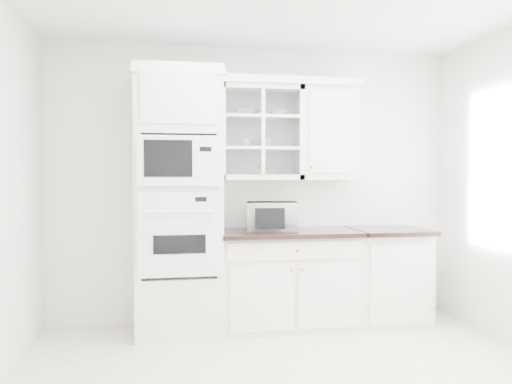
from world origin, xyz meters
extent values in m
cube|color=white|center=(0.00, 1.74, 1.35)|extent=(4.00, 0.02, 2.70)
cube|color=white|center=(-0.75, 1.43, 1.20)|extent=(0.76, 0.65, 2.40)
cube|color=white|center=(-0.75, 1.09, 0.94)|extent=(0.70, 0.03, 0.72)
cube|color=black|center=(-0.75, 1.07, 0.86)|extent=(0.44, 0.01, 0.16)
cube|color=white|center=(-0.75, 1.09, 1.56)|extent=(0.70, 0.03, 0.43)
cube|color=black|center=(-0.84, 1.07, 1.58)|extent=(0.40, 0.01, 0.31)
cube|color=white|center=(0.28, 1.45, 0.44)|extent=(1.30, 0.60, 0.88)
cube|color=black|center=(0.28, 1.42, 0.90)|extent=(1.32, 0.67, 0.04)
cube|color=white|center=(1.28, 1.45, 0.44)|extent=(0.70, 0.60, 0.88)
cube|color=black|center=(1.28, 1.42, 0.90)|extent=(0.72, 0.67, 0.04)
cube|color=white|center=(0.03, 1.58, 1.85)|extent=(0.80, 0.33, 0.90)
cube|color=white|center=(0.03, 1.58, 1.70)|extent=(0.74, 0.29, 0.02)
cube|color=white|center=(0.03, 1.58, 2.00)|extent=(0.74, 0.29, 0.02)
cube|color=white|center=(0.71, 1.58, 1.85)|extent=(0.55, 0.33, 0.90)
cube|color=white|center=(-0.07, 1.56, 2.33)|extent=(2.14, 0.38, 0.07)
imported|color=white|center=(0.12, 1.44, 1.06)|extent=(0.52, 0.46, 0.27)
imported|color=white|center=(-0.10, 1.57, 2.04)|extent=(0.30, 0.30, 0.06)
imported|color=white|center=(0.21, 1.58, 2.04)|extent=(0.21, 0.21, 0.06)
imported|color=white|center=(-0.11, 1.60, 1.75)|extent=(0.11, 0.11, 0.08)
imported|color=white|center=(0.10, 1.60, 1.76)|extent=(0.12, 0.12, 0.10)
camera|label=1|loc=(-0.80, -3.16, 1.45)|focal=35.00mm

